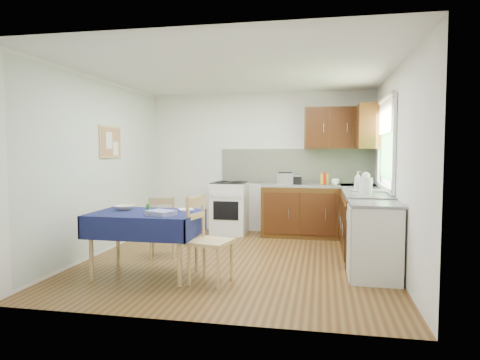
% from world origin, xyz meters
% --- Properties ---
extents(floor, '(4.20, 4.20, 0.00)m').
position_xyz_m(floor, '(0.00, 0.00, 0.00)').
color(floor, '#4F2C15').
rests_on(floor, ground).
extents(ceiling, '(4.00, 4.20, 0.02)m').
position_xyz_m(ceiling, '(0.00, 0.00, 2.50)').
color(ceiling, silver).
rests_on(ceiling, wall_back).
extents(wall_back, '(4.00, 0.02, 2.50)m').
position_xyz_m(wall_back, '(0.00, 2.10, 1.25)').
color(wall_back, silver).
rests_on(wall_back, ground).
extents(wall_front, '(4.00, 0.02, 2.50)m').
position_xyz_m(wall_front, '(0.00, -2.10, 1.25)').
color(wall_front, silver).
rests_on(wall_front, ground).
extents(wall_left, '(0.02, 4.20, 2.50)m').
position_xyz_m(wall_left, '(-2.00, 0.00, 1.25)').
color(wall_left, silver).
rests_on(wall_left, ground).
extents(wall_right, '(0.02, 4.20, 2.50)m').
position_xyz_m(wall_right, '(2.00, 0.00, 1.25)').
color(wall_right, silver).
rests_on(wall_right, ground).
extents(base_cabinets, '(1.90, 2.30, 0.86)m').
position_xyz_m(base_cabinets, '(1.36, 1.26, 0.43)').
color(base_cabinets, '#351F09').
rests_on(base_cabinets, ground).
extents(worktop_back, '(1.90, 0.60, 0.04)m').
position_xyz_m(worktop_back, '(1.05, 1.80, 0.88)').
color(worktop_back, slate).
rests_on(worktop_back, base_cabinets).
extents(worktop_right, '(0.60, 1.70, 0.04)m').
position_xyz_m(worktop_right, '(1.70, 0.65, 0.88)').
color(worktop_right, slate).
rests_on(worktop_right, base_cabinets).
extents(worktop_corner, '(0.60, 0.60, 0.04)m').
position_xyz_m(worktop_corner, '(1.70, 1.80, 0.88)').
color(worktop_corner, slate).
rests_on(worktop_corner, base_cabinets).
extents(splashback, '(2.70, 0.02, 0.60)m').
position_xyz_m(splashback, '(0.65, 2.08, 1.20)').
color(splashback, beige).
rests_on(splashback, wall_back).
extents(upper_cabinets, '(1.20, 0.85, 0.70)m').
position_xyz_m(upper_cabinets, '(1.52, 1.80, 1.85)').
color(upper_cabinets, '#351F09').
rests_on(upper_cabinets, wall_back).
extents(stove, '(0.60, 0.61, 0.92)m').
position_xyz_m(stove, '(-0.50, 1.80, 0.46)').
color(stove, white).
rests_on(stove, ground).
extents(window, '(0.04, 1.48, 1.26)m').
position_xyz_m(window, '(1.97, 0.70, 1.65)').
color(window, '#2B5E26').
rests_on(window, wall_right).
extents(fridge, '(0.58, 0.60, 0.89)m').
position_xyz_m(fridge, '(1.70, -0.55, 0.44)').
color(fridge, white).
rests_on(fridge, ground).
extents(corkboard, '(0.04, 0.62, 0.47)m').
position_xyz_m(corkboard, '(-1.97, 0.30, 1.60)').
color(corkboard, tan).
rests_on(corkboard, wall_left).
extents(dining_table, '(1.24, 0.84, 0.75)m').
position_xyz_m(dining_table, '(-0.92, -0.88, 0.65)').
color(dining_table, '#0F163F').
rests_on(dining_table, ground).
extents(chair_far, '(0.47, 0.47, 0.86)m').
position_xyz_m(chair_far, '(-1.05, -0.03, 0.45)').
color(chair_far, tan).
rests_on(chair_far, ground).
extents(chair_near, '(0.51, 0.51, 0.98)m').
position_xyz_m(chair_near, '(-0.15, -1.01, 0.52)').
color(chair_near, tan).
rests_on(chair_near, ground).
extents(toaster, '(0.27, 0.17, 0.21)m').
position_xyz_m(toaster, '(0.49, 1.71, 1.00)').
color(toaster, silver).
rests_on(toaster, worktop_back).
extents(sandwich_press, '(0.28, 0.24, 0.16)m').
position_xyz_m(sandwich_press, '(0.62, 1.78, 0.98)').
color(sandwich_press, black).
rests_on(sandwich_press, worktop_back).
extents(sauce_bottle, '(0.05, 0.05, 0.22)m').
position_xyz_m(sauce_bottle, '(1.15, 1.66, 1.01)').
color(sauce_bottle, red).
rests_on(sauce_bottle, worktop_back).
extents(yellow_packet, '(0.14, 0.10, 0.18)m').
position_xyz_m(yellow_packet, '(1.14, 1.86, 0.99)').
color(yellow_packet, gold).
rests_on(yellow_packet, worktop_back).
extents(dish_rack, '(0.46, 0.35, 0.22)m').
position_xyz_m(dish_rack, '(1.74, 0.67, 0.93)').
color(dish_rack, gray).
rests_on(dish_rack, worktop_right).
extents(kettle, '(0.17, 0.17, 0.29)m').
position_xyz_m(kettle, '(1.67, 0.24, 1.03)').
color(kettle, white).
rests_on(kettle, worktop_right).
extents(cup, '(0.17, 0.17, 0.10)m').
position_xyz_m(cup, '(1.32, 1.71, 0.95)').
color(cup, white).
rests_on(cup, worktop_back).
extents(soap_bottle_a, '(0.15, 0.15, 0.27)m').
position_xyz_m(soap_bottle_a, '(1.61, 0.85, 1.04)').
color(soap_bottle_a, white).
rests_on(soap_bottle_a, worktop_right).
extents(soap_bottle_b, '(0.11, 0.11, 0.18)m').
position_xyz_m(soap_bottle_b, '(1.66, 1.20, 0.99)').
color(soap_bottle_b, blue).
rests_on(soap_bottle_b, worktop_right).
extents(soap_bottle_c, '(0.16, 0.16, 0.17)m').
position_xyz_m(soap_bottle_c, '(1.68, 0.65, 0.99)').
color(soap_bottle_c, '#268E30').
rests_on(soap_bottle_c, worktop_right).
extents(plate_bowl, '(0.26, 0.26, 0.06)m').
position_xyz_m(plate_bowl, '(-1.25, -0.74, 0.78)').
color(plate_bowl, beige).
rests_on(plate_bowl, dining_table).
extents(book, '(0.25, 0.28, 0.02)m').
position_xyz_m(book, '(-0.58, -0.68, 0.76)').
color(book, white).
rests_on(book, dining_table).
extents(spice_jar, '(0.04, 0.04, 0.09)m').
position_xyz_m(spice_jar, '(-0.93, -0.78, 0.80)').
color(spice_jar, '#248424').
rests_on(spice_jar, dining_table).
extents(tea_towel, '(0.36, 0.33, 0.05)m').
position_xyz_m(tea_towel, '(-0.66, -1.06, 0.78)').
color(tea_towel, navy).
rests_on(tea_towel, dining_table).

